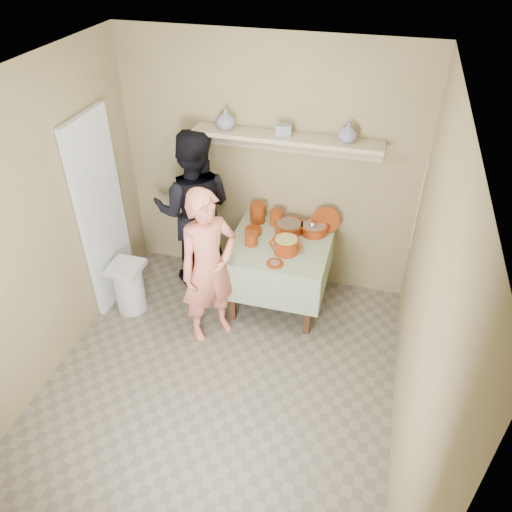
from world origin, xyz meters
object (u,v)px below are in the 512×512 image
(person_cook, at_px, (209,268))
(serving_table, at_px, (280,252))
(cazuela_rice, at_px, (286,244))
(trash_bin, at_px, (129,287))
(person_helper, at_px, (194,210))

(person_cook, relative_size, serving_table, 1.61)
(person_cook, xyz_separation_m, cazuela_rice, (0.61, 0.46, 0.06))
(serving_table, distance_m, trash_bin, 1.57)
(serving_table, height_order, cazuela_rice, cazuela_rice)
(person_cook, bearing_deg, trash_bin, 126.48)
(person_helper, distance_m, trash_bin, 1.02)
(person_cook, xyz_separation_m, serving_table, (0.52, 0.60, -0.14))
(person_cook, distance_m, trash_bin, 1.05)
(serving_table, height_order, trash_bin, serving_table)
(person_helper, xyz_separation_m, serving_table, (0.96, -0.18, -0.23))
(person_cook, height_order, serving_table, person_cook)
(person_helper, bearing_deg, person_cook, 106.73)
(person_cook, xyz_separation_m, person_helper, (-0.43, 0.77, 0.09))
(cazuela_rice, height_order, trash_bin, cazuela_rice)
(person_helper, height_order, cazuela_rice, person_helper)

